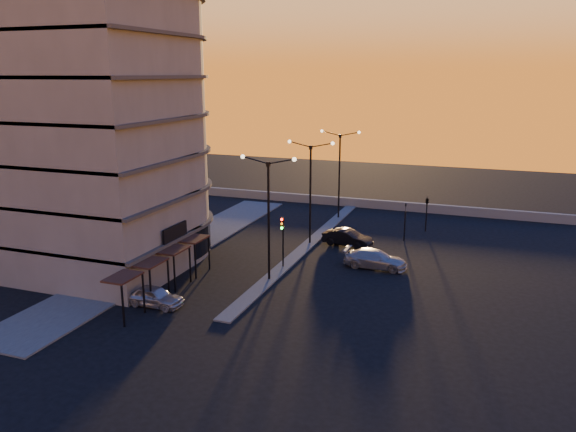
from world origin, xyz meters
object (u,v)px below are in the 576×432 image
at_px(streetlamp_mid, 310,184).
at_px(car_wagon, 375,259).
at_px(traffic_light_main, 282,234).
at_px(car_hatchback, 154,296).
at_px(car_sedan, 347,238).

bearing_deg(streetlamp_mid, car_wagon, -32.23).
distance_m(streetlamp_mid, traffic_light_main, 7.62).
bearing_deg(streetlamp_mid, car_hatchback, -107.59).
bearing_deg(car_sedan, car_hatchback, 163.93).
xyz_separation_m(traffic_light_main, car_wagon, (7.00, 2.72, -2.15)).
distance_m(car_hatchback, car_sedan, 19.83).
bearing_deg(car_wagon, streetlamp_mid, 58.91).
bearing_deg(streetlamp_mid, traffic_light_main, -90.00).
relative_size(streetlamp_mid, traffic_light_main, 2.24).
height_order(streetlamp_mid, car_sedan, streetlamp_mid).
distance_m(streetlamp_mid, car_wagon, 9.59).
height_order(car_hatchback, car_sedan, car_sedan).
relative_size(streetlamp_mid, car_wagon, 1.87).
xyz_separation_m(traffic_light_main, car_hatchback, (-5.44, -10.03, -2.20)).
bearing_deg(car_hatchback, car_wagon, -43.20).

